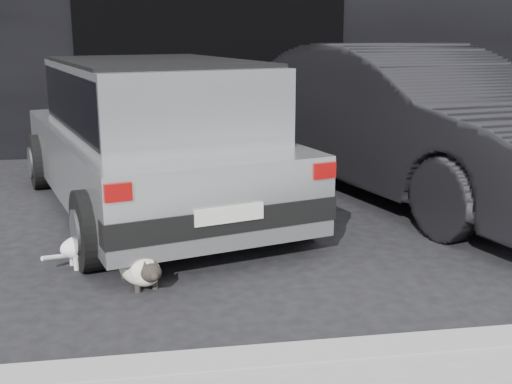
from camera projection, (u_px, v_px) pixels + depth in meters
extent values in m
plane|color=black|center=(149.00, 236.00, 5.98)|extent=(80.00, 80.00, 0.00)
cube|color=black|center=(212.00, 69.00, 9.63)|extent=(4.00, 0.10, 2.60)
cube|color=gray|center=(328.00, 359.00, 3.63)|extent=(18.00, 0.25, 0.12)
cube|color=#AEB1B3|center=(150.00, 160.00, 6.76)|extent=(3.00, 4.62, 0.68)
cube|color=#AEB1B3|center=(154.00, 97.00, 6.41)|extent=(2.39, 3.19, 0.68)
cube|color=black|center=(154.00, 97.00, 6.41)|extent=(2.37, 3.09, 0.55)
cube|color=black|center=(225.00, 219.00, 4.99)|extent=(1.90, 0.70, 0.20)
cube|color=black|center=(107.00, 140.00, 8.59)|extent=(1.90, 0.70, 0.20)
cube|color=silver|center=(229.00, 214.00, 4.89)|extent=(0.55, 0.17, 0.13)
cube|color=#8C0707|center=(118.00, 193.00, 4.48)|extent=(0.20, 0.09, 0.13)
cube|color=#8C0707|center=(325.00, 171.00, 5.18)|extent=(0.20, 0.09, 0.13)
cube|color=black|center=(152.00, 61.00, 6.32)|extent=(2.31, 2.92, 0.03)
cylinder|color=black|center=(92.00, 230.00, 5.09)|extent=(0.41, 0.70, 0.66)
cylinder|color=slate|center=(75.00, 232.00, 5.04)|extent=(0.12, 0.35, 0.36)
cylinder|color=black|center=(297.00, 204.00, 5.86)|extent=(0.41, 0.70, 0.66)
cylinder|color=slate|center=(309.00, 202.00, 5.91)|extent=(0.12, 0.35, 0.36)
cylinder|color=black|center=(42.00, 161.00, 7.73)|extent=(0.41, 0.70, 0.66)
cylinder|color=slate|center=(30.00, 162.00, 7.67)|extent=(0.12, 0.35, 0.36)
cylinder|color=black|center=(188.00, 149.00, 8.49)|extent=(0.41, 0.70, 0.66)
cylinder|color=slate|center=(197.00, 149.00, 8.55)|extent=(0.12, 0.35, 0.36)
imported|color=black|center=(412.00, 121.00, 7.29)|extent=(3.25, 5.52, 1.72)
ellipsoid|color=beige|center=(139.00, 269.00, 4.84)|extent=(0.44, 0.60, 0.21)
ellipsoid|color=beige|center=(145.00, 271.00, 4.72)|extent=(0.30, 0.30, 0.20)
ellipsoid|color=black|center=(151.00, 273.00, 4.60)|extent=(0.19, 0.18, 0.14)
sphere|color=black|center=(154.00, 277.00, 4.55)|extent=(0.06, 0.06, 0.06)
cone|color=black|center=(155.00, 263.00, 4.61)|extent=(0.07, 0.08, 0.07)
cone|color=black|center=(145.00, 265.00, 4.58)|extent=(0.07, 0.08, 0.07)
cylinder|color=black|center=(155.00, 284.00, 4.76)|extent=(0.04, 0.04, 0.07)
cylinder|color=black|center=(138.00, 288.00, 4.70)|extent=(0.04, 0.04, 0.07)
cylinder|color=black|center=(141.00, 271.00, 5.03)|extent=(0.04, 0.04, 0.07)
cylinder|color=black|center=(124.00, 274.00, 4.97)|extent=(0.04, 0.04, 0.07)
cylinder|color=black|center=(126.00, 261.00, 5.10)|extent=(0.22, 0.25, 0.09)
ellipsoid|color=white|center=(92.00, 245.00, 5.23)|extent=(0.57, 0.43, 0.22)
ellipsoid|color=white|center=(107.00, 240.00, 5.29)|extent=(0.29, 0.29, 0.19)
ellipsoid|color=silver|center=(122.00, 229.00, 5.34)|extent=(0.17, 0.18, 0.13)
sphere|color=silver|center=(129.00, 228.00, 5.37)|extent=(0.06, 0.06, 0.06)
cone|color=silver|center=(119.00, 221.00, 5.34)|extent=(0.07, 0.07, 0.07)
cone|color=silver|center=(122.00, 223.00, 5.28)|extent=(0.07, 0.07, 0.07)
cylinder|color=silver|center=(108.00, 251.00, 5.38)|extent=(0.04, 0.04, 0.13)
cylinder|color=silver|center=(113.00, 256.00, 5.28)|extent=(0.04, 0.04, 0.13)
cylinder|color=silver|center=(72.00, 258.00, 5.23)|extent=(0.04, 0.04, 0.13)
cylinder|color=silver|center=(76.00, 262.00, 5.13)|extent=(0.04, 0.04, 0.13)
cylinder|color=silver|center=(58.00, 257.00, 5.10)|extent=(0.24, 0.21, 0.09)
ellipsoid|color=gray|center=(81.00, 245.00, 5.16)|extent=(0.23, 0.20, 0.09)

